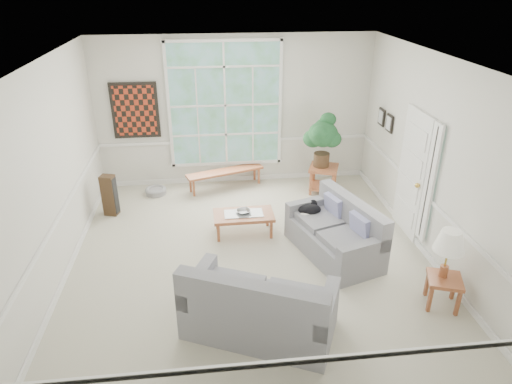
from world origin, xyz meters
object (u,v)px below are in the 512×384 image
(loveseat_right, at_px, (334,229))
(coffee_table, at_px, (244,224))
(end_table, at_px, (323,179))
(side_table, at_px, (442,292))
(loveseat_front, at_px, (260,299))

(loveseat_right, bearing_deg, coffee_table, 131.24)
(end_table, height_order, side_table, end_table)
(coffee_table, relative_size, end_table, 1.84)
(end_table, relative_size, side_table, 1.25)
(loveseat_front, relative_size, end_table, 3.26)
(loveseat_right, xyz_separation_m, coffee_table, (-1.34, 0.78, -0.26))
(side_table, bearing_deg, coffee_table, 138.58)
(loveseat_right, height_order, side_table, loveseat_right)
(loveseat_front, height_order, side_table, loveseat_front)
(coffee_table, height_order, side_table, side_table)
(loveseat_front, xyz_separation_m, coffee_table, (0.01, 2.35, -0.30))
(side_table, bearing_deg, end_table, 101.12)
(loveseat_right, distance_m, coffee_table, 1.57)
(loveseat_right, distance_m, side_table, 1.78)
(loveseat_front, distance_m, side_table, 2.48)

